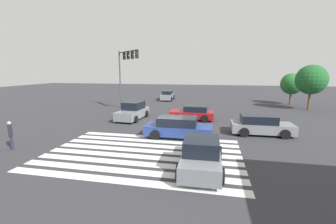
# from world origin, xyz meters

# --- Properties ---
(ground_plane) EXTENTS (114.23, 114.23, 0.00)m
(ground_plane) POSITION_xyz_m (0.00, 0.00, 0.00)
(ground_plane) COLOR #333338
(crosswalk_markings) EXTENTS (11.22, 7.25, 0.01)m
(crosswalk_markings) POSITION_xyz_m (0.00, -7.27, 0.00)
(crosswalk_markings) COLOR silver
(crosswalk_markings) RESTS_ON ground_plane
(traffic_signal_mast) EXTENTS (3.87, 3.87, 7.16)m
(traffic_signal_mast) POSITION_xyz_m (-6.45, 6.45, 5.37)
(traffic_signal_mast) COLOR #47474C
(traffic_signal_mast) RESTS_ON ground_plane
(car_0) EXTENTS (2.34, 4.56, 1.72)m
(car_0) POSITION_xyz_m (-3.88, 1.59, 0.79)
(car_0) COLOR gray
(car_0) RESTS_ON ground_plane
(car_1) EXTENTS (2.08, 4.57, 1.51)m
(car_1) POSITION_xyz_m (-3.50, 16.61, 0.72)
(car_1) COLOR gray
(car_1) RESTS_ON ground_plane
(car_2) EXTENTS (4.49, 2.14, 1.49)m
(car_2) POSITION_xyz_m (7.47, -1.65, 0.72)
(car_2) COLOR gray
(car_2) RESTS_ON ground_plane
(car_3) EXTENTS (2.12, 4.59, 1.61)m
(car_3) POSITION_xyz_m (3.44, -8.62, 0.73)
(car_3) COLOR gray
(car_3) RESTS_ON ground_plane
(car_4) EXTENTS (4.82, 2.19, 1.48)m
(car_4) POSITION_xyz_m (1.49, -3.56, 0.72)
(car_4) COLOR navy
(car_4) RESTS_ON ground_plane
(car_5) EXTENTS (4.27, 2.07, 1.41)m
(car_5) POSITION_xyz_m (1.97, 2.40, 0.67)
(car_5) COLOR maroon
(car_5) RESTS_ON ground_plane
(pedestrian) EXTENTS (0.41, 0.41, 1.76)m
(pedestrian) POSITION_xyz_m (-8.10, -8.17, 0.99)
(pedestrian) COLOR #232842
(pedestrian) RESTS_ON ground_plane
(tree_corner_a) EXTENTS (2.96, 2.96, 4.41)m
(tree_corner_a) POSITION_xyz_m (14.54, 15.26, 2.92)
(tree_corner_a) COLOR brown
(tree_corner_a) RESTS_ON ground_plane
(tree_corner_b) EXTENTS (3.54, 3.54, 5.45)m
(tree_corner_b) POSITION_xyz_m (15.29, 10.83, 3.67)
(tree_corner_b) COLOR brown
(tree_corner_b) RESTS_ON ground_plane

